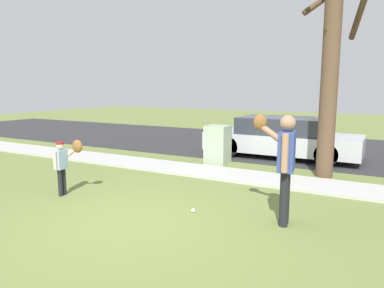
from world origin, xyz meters
TOP-DOWN VIEW (x-y plane):
  - ground_plane at (0.00, 3.50)m, footprint 48.00×48.00m
  - sidewalk_strip at (0.00, 3.60)m, footprint 36.00×1.20m
  - road_surface at (0.00, 8.60)m, footprint 36.00×6.80m
  - person_adult at (2.08, 1.10)m, footprint 0.76×0.61m
  - person_child at (-2.11, 0.54)m, footprint 0.47×0.48m
  - baseball at (0.61, 0.87)m, footprint 0.07×0.07m
  - utility_cabinet at (-0.68, 4.71)m, footprint 0.61×0.59m
  - street_tree_near at (2.20, 4.62)m, footprint 1.85×1.89m
  - parked_sedan_silver at (0.66, 6.54)m, footprint 4.60×1.80m

SIDE VIEW (x-z plane):
  - ground_plane at x=0.00m, z-range 0.00..0.00m
  - road_surface at x=0.00m, z-range 0.00..0.02m
  - sidewalk_strip at x=0.00m, z-range 0.00..0.06m
  - baseball at x=0.61m, z-range 0.00..0.07m
  - utility_cabinet at x=-0.68m, z-range 0.00..1.09m
  - parked_sedan_silver at x=0.66m, z-range 0.01..1.23m
  - person_child at x=-2.11m, z-range 0.17..1.29m
  - person_adult at x=2.08m, z-range 0.20..1.93m
  - street_tree_near at x=2.20m, z-range 0.17..6.01m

